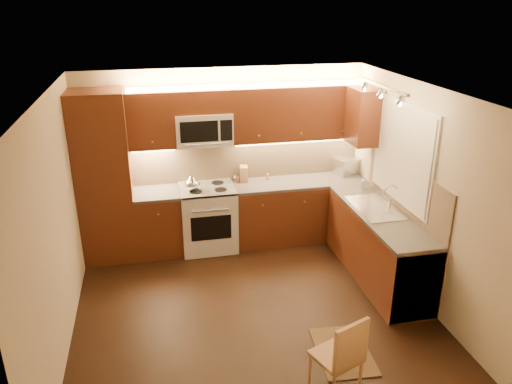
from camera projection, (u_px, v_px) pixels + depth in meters
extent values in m
cube|color=black|center=(253.00, 310.00, 5.75)|extent=(4.00, 4.00, 0.01)
cube|color=beige|center=(253.00, 94.00, 4.82)|extent=(4.00, 4.00, 0.01)
cube|color=tan|center=(224.00, 156.00, 7.10)|extent=(4.00, 0.01, 2.50)
cube|color=tan|center=(313.00, 325.00, 3.47)|extent=(4.00, 0.01, 2.50)
cube|color=tan|center=(55.00, 229.00, 4.89)|extent=(0.01, 4.00, 2.50)
cube|color=tan|center=(424.00, 197.00, 5.68)|extent=(0.01, 4.00, 2.50)
cube|color=#4C2810|center=(104.00, 178.00, 6.54)|extent=(0.70, 0.60, 2.30)
cube|color=#4C2810|center=(159.00, 223.00, 6.94)|extent=(0.62, 0.60, 0.86)
cube|color=#3B3836|center=(157.00, 193.00, 6.77)|extent=(0.62, 0.60, 0.04)
cube|color=#4C2810|center=(298.00, 211.00, 7.34)|extent=(1.92, 0.60, 0.86)
cube|color=#3B3836|center=(299.00, 182.00, 7.17)|extent=(1.92, 0.60, 0.04)
cube|color=#4C2810|center=(378.00, 247.00, 6.29)|extent=(0.60, 2.00, 0.86)
cube|color=#3B3836|center=(381.00, 214.00, 6.12)|extent=(0.60, 2.00, 0.04)
cube|color=silver|center=(405.00, 275.00, 5.65)|extent=(0.58, 0.60, 0.84)
cube|color=tan|center=(248.00, 158.00, 7.18)|extent=(3.30, 0.02, 0.60)
cube|color=tan|center=(406.00, 188.00, 6.06)|extent=(0.02, 2.00, 0.60)
cube|color=#4C2810|center=(151.00, 120.00, 6.52)|extent=(0.62, 0.35, 0.75)
cube|color=#4C2810|center=(299.00, 112.00, 6.92)|extent=(1.92, 0.35, 0.75)
cube|color=#4C2810|center=(202.00, 101.00, 6.57)|extent=(0.76, 0.35, 0.31)
cube|color=#4C2810|center=(364.00, 116.00, 6.69)|extent=(0.35, 0.50, 0.75)
cube|color=silver|center=(403.00, 154.00, 6.05)|extent=(0.03, 1.44, 1.24)
cube|color=silver|center=(401.00, 154.00, 6.04)|extent=(0.02, 1.36, 1.16)
cube|color=silver|center=(382.00, 86.00, 5.51)|extent=(0.04, 1.20, 0.03)
cube|color=silver|center=(348.00, 165.00, 7.44)|extent=(0.48, 0.41, 0.24)
cube|color=#AE7C4E|center=(244.00, 174.00, 7.11)|extent=(0.12, 0.17, 0.23)
cylinder|color=silver|center=(236.00, 178.00, 7.14)|extent=(0.04, 0.04, 0.10)
cylinder|color=brown|center=(238.00, 180.00, 7.07)|extent=(0.04, 0.04, 0.08)
cylinder|color=silver|center=(235.00, 177.00, 7.18)|extent=(0.05, 0.05, 0.09)
cylinder|color=olive|center=(267.00, 177.00, 7.18)|extent=(0.06, 0.06, 0.10)
imported|color=#B1B1B5|center=(364.00, 182.00, 6.87)|extent=(0.10, 0.10, 0.18)
cube|color=black|center=(343.00, 351.00, 5.08)|extent=(0.59, 0.83, 0.01)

